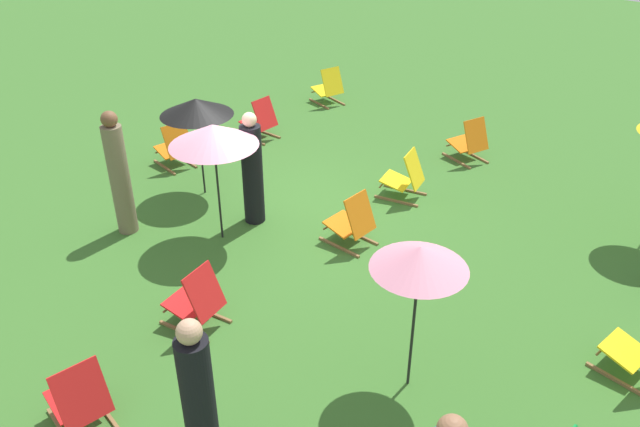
# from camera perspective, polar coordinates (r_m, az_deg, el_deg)

# --- Properties ---
(ground_plane) EXTENTS (40.00, 40.00, 0.00)m
(ground_plane) POSITION_cam_1_polar(r_m,az_deg,el_deg) (10.07, -5.14, -0.16)
(ground_plane) COLOR #386B28
(deckchair_0) EXTENTS (0.65, 0.85, 0.83)m
(deckchair_0) POSITION_cam_1_polar(r_m,az_deg,el_deg) (14.40, 0.77, 11.27)
(deckchair_0) COLOR olive
(deckchair_0) RESTS_ON ground
(deckchair_2) EXTENTS (0.58, 0.82, 0.83)m
(deckchair_2) POSITION_cam_1_polar(r_m,az_deg,el_deg) (11.73, -12.96, 5.83)
(deckchair_2) COLOR olive
(deckchair_2) RESTS_ON ground
(deckchair_4) EXTENTS (0.68, 0.87, 0.83)m
(deckchair_4) POSITION_cam_1_polar(r_m,az_deg,el_deg) (11.97, 13.31, 6.31)
(deckchair_4) COLOR olive
(deckchair_4) RESTS_ON ground
(deckchair_5) EXTENTS (0.49, 0.76, 0.83)m
(deckchair_5) POSITION_cam_1_polar(r_m,az_deg,el_deg) (9.15, 2.89, -0.78)
(deckchair_5) COLOR olive
(deckchair_5) RESTS_ON ground
(deckchair_6) EXTENTS (0.58, 0.82, 0.83)m
(deckchair_6) POSITION_cam_1_polar(r_m,az_deg,el_deg) (6.92, -20.87, -15.37)
(deckchair_6) COLOR olive
(deckchair_6) RESTS_ON ground
(deckchair_8) EXTENTS (0.50, 0.77, 0.83)m
(deckchair_8) POSITION_cam_1_polar(r_m,az_deg,el_deg) (12.65, -5.43, 8.33)
(deckchair_8) COLOR olive
(deckchair_8) RESTS_ON ground
(deckchair_10) EXTENTS (0.61, 0.84, 0.83)m
(deckchair_10) POSITION_cam_1_polar(r_m,az_deg,el_deg) (7.79, -11.07, -7.71)
(deckchair_10) COLOR olive
(deckchair_10) RESTS_ON ground
(deckchair_12) EXTENTS (0.65, 0.86, 0.83)m
(deckchair_12) POSITION_cam_1_polar(r_m,az_deg,el_deg) (10.46, 7.68, 3.25)
(deckchair_12) COLOR olive
(deckchair_12) RESTS_ON ground
(umbrella_0) EXTENTS (1.16, 1.16, 1.66)m
(umbrella_0) POSITION_cam_1_polar(r_m,az_deg,el_deg) (10.23, -11.09, 9.40)
(umbrella_0) COLOR black
(umbrella_0) RESTS_ON ground
(umbrella_2) EXTENTS (0.98, 0.98, 1.79)m
(umbrella_2) POSITION_cam_1_polar(r_m,az_deg,el_deg) (6.17, 8.98, -4.00)
(umbrella_2) COLOR black
(umbrella_2) RESTS_ON ground
(umbrella_3) EXTENTS (1.25, 1.25, 1.81)m
(umbrella_3) POSITION_cam_1_polar(r_m,az_deg,el_deg) (8.83, -9.63, 6.98)
(umbrella_3) COLOR black
(umbrella_3) RESTS_ON ground
(person_0) EXTENTS (0.44, 0.44, 1.78)m
(person_0) POSITION_cam_1_polar(r_m,az_deg,el_deg) (9.55, -6.11, 3.77)
(person_0) COLOR black
(person_0) RESTS_ON ground
(person_1) EXTENTS (0.42, 0.42, 1.74)m
(person_1) POSITION_cam_1_polar(r_m,az_deg,el_deg) (5.96, -10.88, -16.23)
(person_1) COLOR black
(person_1) RESTS_ON ground
(person_2) EXTENTS (0.32, 0.32, 1.92)m
(person_2) POSITION_cam_1_polar(r_m,az_deg,el_deg) (9.65, -17.63, 3.25)
(person_2) COLOR #72664C
(person_2) RESTS_ON ground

